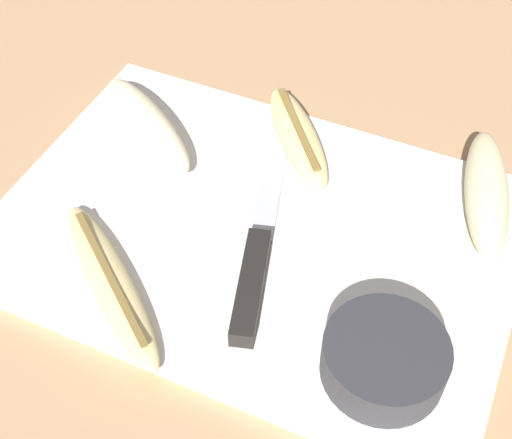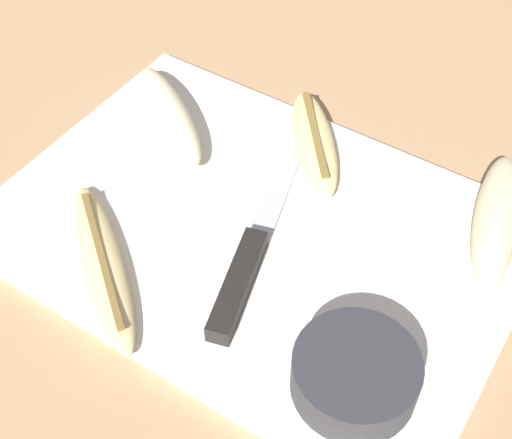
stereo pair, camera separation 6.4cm
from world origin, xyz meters
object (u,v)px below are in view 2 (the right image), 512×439
at_px(banana_golden_short, 314,141).
at_px(banana_cream_curved, 496,218).
at_px(knife, 245,268).
at_px(banana_spotted_left, 103,264).
at_px(banana_bright_far, 169,114).
at_px(prep_bowl, 355,374).

relative_size(banana_golden_short, banana_cream_curved, 0.86).
distance_m(knife, banana_spotted_left, 0.12).
xyz_separation_m(banana_golden_short, banana_bright_far, (-0.14, -0.05, 0.01)).
bearing_deg(knife, banana_spotted_left, -164.54).
bearing_deg(banana_spotted_left, knife, 31.54).
bearing_deg(banana_cream_curved, banana_spotted_left, -139.39).
relative_size(knife, banana_bright_far, 1.45).
bearing_deg(banana_cream_curved, banana_golden_short, 178.38).
distance_m(banana_cream_curved, prep_bowl, 0.21).
bearing_deg(prep_bowl, knife, 161.08).
distance_m(knife, banana_bright_far, 0.20).
xyz_separation_m(banana_golden_short, banana_cream_curved, (0.19, -0.01, 0.01)).
bearing_deg(banana_bright_far, banana_cream_curved, 8.21).
xyz_separation_m(banana_cream_curved, prep_bowl, (-0.03, -0.21, 0.00)).
bearing_deg(prep_bowl, banana_cream_curved, 81.02).
xyz_separation_m(banana_bright_far, banana_spotted_left, (0.07, -0.18, -0.01)).
distance_m(banana_bright_far, prep_bowl, 0.34).
relative_size(banana_spotted_left, prep_bowl, 1.79).
xyz_separation_m(knife, banana_bright_far, (-0.17, 0.11, 0.01)).
height_order(banana_spotted_left, prep_bowl, prep_bowl).
distance_m(banana_golden_short, banana_bright_far, 0.15).
bearing_deg(banana_golden_short, prep_bowl, -53.61).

